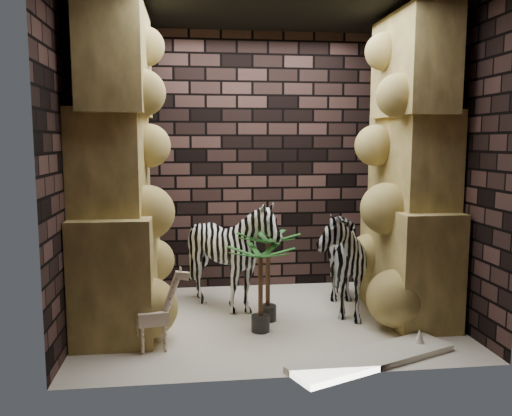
{
  "coord_description": "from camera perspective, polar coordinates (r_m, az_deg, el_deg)",
  "views": [
    {
      "loc": [
        -0.71,
        -4.88,
        1.75
      ],
      "look_at": [
        -0.09,
        0.15,
        1.09
      ],
      "focal_mm": 36.57,
      "sensor_mm": 36.0,
      "label": 1
    }
  ],
  "objects": [
    {
      "name": "rock_pillar_right",
      "position": [
        5.33,
        16.63,
        4.4
      ],
      "size": [
        0.58,
        1.25,
        3.0
      ],
      "primitive_type": null,
      "color": "#E1C26A",
      "rests_on": "floor"
    },
    {
      "name": "wall_right",
      "position": [
        5.47,
        19.81,
        4.34
      ],
      "size": [
        0.0,
        3.0,
        3.0
      ],
      "primitive_type": "plane",
      "rotation": [
        1.57,
        0.0,
        -1.57
      ],
      "color": "black",
      "rests_on": "ground"
    },
    {
      "name": "giraffe_toy",
      "position": [
        4.47,
        -11.21,
        -10.85
      ],
      "size": [
        0.39,
        0.19,
        0.72
      ],
      "primitive_type": null,
      "rotation": [
        0.0,
        0.0,
        0.17
      ],
      "color": "beige",
      "rests_on": "floor"
    },
    {
      "name": "wall_back",
      "position": [
        6.17,
        -0.39,
        5.07
      ],
      "size": [
        3.5,
        0.0,
        3.5
      ],
      "primitive_type": "plane",
      "rotation": [
        1.57,
        0.0,
        0.0
      ],
      "color": "black",
      "rests_on": "ground"
    },
    {
      "name": "surfboard",
      "position": [
        4.43,
        12.65,
        -15.72
      ],
      "size": [
        1.5,
        0.9,
        0.05
      ],
      "primitive_type": "cube",
      "rotation": [
        0.0,
        0.0,
        0.39
      ],
      "color": "white",
      "rests_on": "floor"
    },
    {
      "name": "zebra_left",
      "position": [
        5.37,
        -2.69,
        -5.73
      ],
      "size": [
        1.02,
        1.23,
        1.06
      ],
      "primitive_type": "imported",
      "rotation": [
        0.0,
        0.0,
        -0.06
      ],
      "color": "white",
      "rests_on": "floor"
    },
    {
      "name": "palm_front",
      "position": [
        5.09,
        1.3,
        -7.5
      ],
      "size": [
        0.36,
        0.36,
        0.88
      ],
      "primitive_type": null,
      "color": "#184914",
      "rests_on": "floor"
    },
    {
      "name": "zebra_right",
      "position": [
        5.41,
        8.72,
        -4.49
      ],
      "size": [
        0.68,
        1.13,
        1.29
      ],
      "primitive_type": "imported",
      "rotation": [
        0.0,
        0.0,
        -0.09
      ],
      "color": "white",
      "rests_on": "floor"
    },
    {
      "name": "ceiling",
      "position": [
        5.08,
        1.34,
        21.63
      ],
      "size": [
        3.5,
        3.5,
        0.0
      ],
      "primitive_type": "plane",
      "rotation": [
        3.14,
        0.0,
        0.0
      ],
      "color": "black",
      "rests_on": "ground"
    },
    {
      "name": "palm_back",
      "position": [
        4.82,
        0.5,
        -8.85
      ],
      "size": [
        0.36,
        0.36,
        0.8
      ],
      "primitive_type": null,
      "color": "#184914",
      "rests_on": "floor"
    },
    {
      "name": "rock_pillar_left",
      "position": [
        4.93,
        -15.07,
        4.24
      ],
      "size": [
        0.68,
        1.3,
        3.0
      ],
      "primitive_type": null,
      "color": "#E1C26A",
      "rests_on": "floor"
    },
    {
      "name": "wall_left",
      "position": [
        4.99,
        -19.06,
        4.13
      ],
      "size": [
        0.0,
        3.0,
        3.0
      ],
      "primitive_type": "plane",
      "rotation": [
        1.57,
        0.0,
        1.57
      ],
      "color": "black",
      "rests_on": "ground"
    },
    {
      "name": "wall_front",
      "position": [
        3.7,
        4.09,
        3.53
      ],
      "size": [
        3.5,
        0.0,
        3.5
      ],
      "primitive_type": "plane",
      "rotation": [
        -1.57,
        0.0,
        0.0
      ],
      "color": "black",
      "rests_on": "ground"
    },
    {
      "name": "floor",
      "position": [
        5.23,
        1.24,
        -12.16
      ],
      "size": [
        3.5,
        3.5,
        0.0
      ],
      "primitive_type": "plane",
      "color": "beige",
      "rests_on": "ground"
    }
  ]
}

